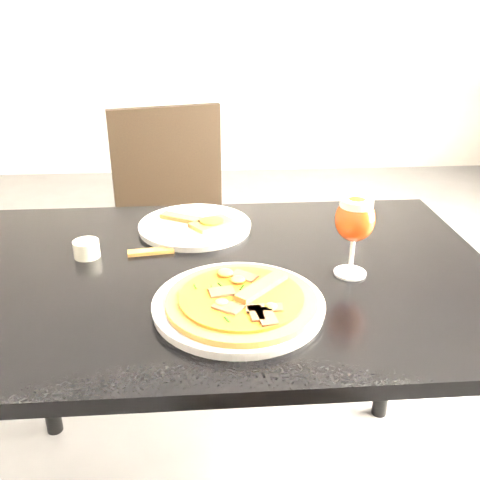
{
  "coord_description": "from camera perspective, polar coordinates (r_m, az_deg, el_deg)",
  "views": [
    {
      "loc": [
        0.19,
        -1.2,
        1.29
      ],
      "look_at": [
        0.26,
        -0.19,
        0.83
      ],
      "focal_mm": 40.0,
      "sensor_mm": 36.0,
      "label": 1
    }
  ],
  "objects": [
    {
      "name": "ground",
      "position": [
        1.77,
        -9.54,
        -22.76
      ],
      "size": [
        6.0,
        6.0,
        0.0
      ],
      "primitive_type": "plane",
      "color": "#565659",
      "rests_on": "ground"
    },
    {
      "name": "dining_table",
      "position": [
        1.21,
        -1.95,
        -6.92
      ],
      "size": [
        1.21,
        0.81,
        0.75
      ],
      "rotation": [
        0.0,
        0.0,
        0.01
      ],
      "color": "black",
      "rests_on": "ground"
    },
    {
      "name": "chair_far",
      "position": [
        1.99,
        -6.74,
        1.35
      ],
      "size": [
        0.52,
        0.52,
        0.93
      ],
      "rotation": [
        0.0,
        0.0,
        0.25
      ],
      "color": "black",
      "rests_on": "ground"
    },
    {
      "name": "plate_main",
      "position": [
        1.02,
        -0.16,
        -6.94
      ],
      "size": [
        0.43,
        0.43,
        0.02
      ],
      "primitive_type": "cylinder",
      "rotation": [
        0.0,
        0.0,
        0.44
      ],
      "color": "silver",
      "rests_on": "dining_table"
    },
    {
      "name": "pizza",
      "position": [
        1.0,
        0.19,
        -6.33
      ],
      "size": [
        0.28,
        0.28,
        0.03
      ],
      "rotation": [
        0.0,
        0.0,
        0.5
      ],
      "color": "#915F23",
      "rests_on": "plate_main"
    },
    {
      "name": "plate_second",
      "position": [
        1.37,
        -4.82,
        1.48
      ],
      "size": [
        0.37,
        0.37,
        0.02
      ],
      "primitive_type": "cylinder",
      "rotation": [
        0.0,
        0.0,
        -0.4
      ],
      "color": "silver",
      "rests_on": "dining_table"
    },
    {
      "name": "crust_scraps",
      "position": [
        1.36,
        -4.04,
        1.98
      ],
      "size": [
        0.2,
        0.14,
        0.01
      ],
      "rotation": [
        0.0,
        0.0,
        -0.07
      ],
      "color": "#915F23",
      "rests_on": "plate_second"
    },
    {
      "name": "loose_crust",
      "position": [
        1.25,
        -9.49,
        -1.22
      ],
      "size": [
        0.11,
        0.04,
        0.01
      ],
      "primitive_type": "cube",
      "rotation": [
        0.0,
        0.0,
        0.14
      ],
      "color": "#915F23",
      "rests_on": "dining_table"
    },
    {
      "name": "sauce_cup",
      "position": [
        1.26,
        -16.07,
        -0.84
      ],
      "size": [
        0.06,
        0.06,
        0.04
      ],
      "color": "beige",
      "rests_on": "dining_table"
    },
    {
      "name": "beer_glass",
      "position": [
        1.12,
        12.17,
        2.13
      ],
      "size": [
        0.08,
        0.08,
        0.17
      ],
      "color": "silver",
      "rests_on": "dining_table"
    }
  ]
}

